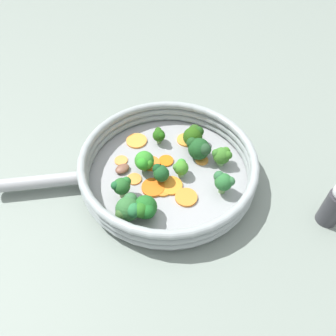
{
  "coord_description": "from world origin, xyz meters",
  "views": [
    {
      "loc": [
        -0.33,
        -0.3,
        0.54
      ],
      "look_at": [
        0.0,
        0.0,
        0.03
      ],
      "focal_mm": 35.0,
      "sensor_mm": 36.0,
      "label": 1
    }
  ],
  "objects_px": {
    "broccoli_floret_8": "(121,186)",
    "carrot_slice_8": "(171,186)",
    "mushroom_piece_0": "(122,169)",
    "carrot_slice_1": "(153,187)",
    "carrot_slice_3": "(202,160)",
    "carrot_slice_6": "(186,140)",
    "broccoli_floret_4": "(222,155)",
    "salt_shaker": "(336,204)",
    "carrot_slice_4": "(163,189)",
    "broccoli_floret_9": "(145,208)",
    "broccoli_floret_3": "(144,162)",
    "broccoli_floret_7": "(129,208)",
    "carrot_slice_0": "(121,160)",
    "broccoli_floret_2": "(181,167)",
    "broccoli_floret_5": "(223,181)",
    "carrot_slice_9": "(134,179)",
    "broccoli_floret_1": "(160,173)",
    "carrot_slice_5": "(166,161)",
    "broccoli_floret_6": "(159,135)",
    "broccoli_floret_10": "(199,149)",
    "carrot_slice_7": "(151,163)",
    "carrot_slice_2": "(137,141)",
    "carrot_slice_10": "(186,197)",
    "skillet": "(168,175)",
    "broccoli_floret_0": "(194,135)"
  },
  "relations": [
    {
      "from": "carrot_slice_0",
      "to": "carrot_slice_10",
      "type": "distance_m",
      "value": 0.17
    },
    {
      "from": "broccoli_floret_2",
      "to": "broccoli_floret_5",
      "type": "bearing_deg",
      "value": -74.65
    },
    {
      "from": "carrot_slice_1",
      "to": "carrot_slice_10",
      "type": "distance_m",
      "value": 0.07
    },
    {
      "from": "broccoli_floret_2",
      "to": "broccoli_floret_5",
      "type": "distance_m",
      "value": 0.09
    },
    {
      "from": "salt_shaker",
      "to": "carrot_slice_8",
      "type": "bearing_deg",
      "value": 119.59
    },
    {
      "from": "broccoli_floret_2",
      "to": "broccoli_floret_4",
      "type": "distance_m",
      "value": 0.09
    },
    {
      "from": "broccoli_floret_8",
      "to": "carrot_slice_8",
      "type": "bearing_deg",
      "value": -33.39
    },
    {
      "from": "broccoli_floret_6",
      "to": "broccoli_floret_9",
      "type": "xyz_separation_m",
      "value": [
        -0.16,
        -0.12,
        0.01
      ]
    },
    {
      "from": "carrot_slice_4",
      "to": "broccoli_floret_9",
      "type": "xyz_separation_m",
      "value": [
        -0.07,
        -0.02,
        0.03
      ]
    },
    {
      "from": "carrot_slice_7",
      "to": "broccoli_floret_0",
      "type": "relative_size",
      "value": 0.8
    },
    {
      "from": "carrot_slice_4",
      "to": "carrot_slice_0",
      "type": "bearing_deg",
      "value": 92.24
    },
    {
      "from": "carrot_slice_1",
      "to": "broccoli_floret_3",
      "type": "bearing_deg",
      "value": 64.79
    },
    {
      "from": "carrot_slice_8",
      "to": "broccoli_floret_5",
      "type": "distance_m",
      "value": 0.11
    },
    {
      "from": "carrot_slice_9",
      "to": "broccoli_floret_2",
      "type": "xyz_separation_m",
      "value": [
        0.08,
        -0.06,
        0.02
      ]
    },
    {
      "from": "carrot_slice_3",
      "to": "broccoli_floret_5",
      "type": "xyz_separation_m",
      "value": [
        -0.04,
        -0.08,
        0.03
      ]
    },
    {
      "from": "broccoli_floret_8",
      "to": "broccoli_floret_9",
      "type": "bearing_deg",
      "value": -93.15
    },
    {
      "from": "broccoli_floret_4",
      "to": "broccoli_floret_5",
      "type": "height_order",
      "value": "broccoli_floret_5"
    },
    {
      "from": "broccoli_floret_5",
      "to": "broccoli_floret_8",
      "type": "xyz_separation_m",
      "value": [
        -0.14,
        0.14,
        -0.0
      ]
    },
    {
      "from": "carrot_slice_7",
      "to": "broccoli_floret_3",
      "type": "height_order",
      "value": "broccoli_floret_3"
    },
    {
      "from": "broccoli_floret_3",
      "to": "broccoli_floret_8",
      "type": "height_order",
      "value": "broccoli_floret_3"
    },
    {
      "from": "carrot_slice_4",
      "to": "broccoli_floret_1",
      "type": "relative_size",
      "value": 0.9
    },
    {
      "from": "broccoli_floret_3",
      "to": "salt_shaker",
      "type": "height_order",
      "value": "salt_shaker"
    },
    {
      "from": "carrot_slice_6",
      "to": "mushroom_piece_0",
      "type": "relative_size",
      "value": 1.34
    },
    {
      "from": "broccoli_floret_6",
      "to": "skillet",
      "type": "bearing_deg",
      "value": -124.68
    },
    {
      "from": "carrot_slice_6",
      "to": "carrot_slice_9",
      "type": "relative_size",
      "value": 1.41
    },
    {
      "from": "carrot_slice_8",
      "to": "mushroom_piece_0",
      "type": "xyz_separation_m",
      "value": [
        -0.04,
        0.1,
        0.0
      ]
    },
    {
      "from": "carrot_slice_4",
      "to": "carrot_slice_7",
      "type": "relative_size",
      "value": 0.93
    },
    {
      "from": "carrot_slice_7",
      "to": "broccoli_floret_8",
      "type": "bearing_deg",
      "value": -169.37
    },
    {
      "from": "broccoli_floret_4",
      "to": "salt_shaker",
      "type": "distance_m",
      "value": 0.23
    },
    {
      "from": "carrot_slice_9",
      "to": "broccoli_floret_9",
      "type": "height_order",
      "value": "broccoli_floret_9"
    },
    {
      "from": "broccoli_floret_2",
      "to": "broccoli_floret_9",
      "type": "relative_size",
      "value": 0.76
    },
    {
      "from": "carrot_slice_5",
      "to": "broccoli_floret_8",
      "type": "distance_m",
      "value": 0.13
    },
    {
      "from": "carrot_slice_5",
      "to": "broccoli_floret_1",
      "type": "distance_m",
      "value": 0.06
    },
    {
      "from": "broccoli_floret_7",
      "to": "carrot_slice_0",
      "type": "bearing_deg",
      "value": 54.86
    },
    {
      "from": "carrot_slice_10",
      "to": "salt_shaker",
      "type": "distance_m",
      "value": 0.27
    },
    {
      "from": "carrot_slice_1",
      "to": "carrot_slice_3",
      "type": "xyz_separation_m",
      "value": [
        0.13,
        -0.02,
        -0.0
      ]
    },
    {
      "from": "carrot_slice_6",
      "to": "carrot_slice_10",
      "type": "relative_size",
      "value": 0.97
    },
    {
      "from": "carrot_slice_1",
      "to": "broccoli_floret_1",
      "type": "height_order",
      "value": "broccoli_floret_1"
    },
    {
      "from": "carrot_slice_2",
      "to": "carrot_slice_9",
      "type": "height_order",
      "value": "carrot_slice_2"
    },
    {
      "from": "carrot_slice_6",
      "to": "salt_shaker",
      "type": "bearing_deg",
      "value": -85.13
    },
    {
      "from": "carrot_slice_0",
      "to": "carrot_slice_8",
      "type": "bearing_deg",
      "value": -79.9
    },
    {
      "from": "broccoli_floret_2",
      "to": "broccoli_floret_10",
      "type": "distance_m",
      "value": 0.06
    },
    {
      "from": "carrot_slice_5",
      "to": "carrot_slice_6",
      "type": "distance_m",
      "value": 0.08
    },
    {
      "from": "carrot_slice_6",
      "to": "carrot_slice_9",
      "type": "xyz_separation_m",
      "value": [
        -0.16,
        0.0,
        -0.0
      ]
    },
    {
      "from": "carrot_slice_1",
      "to": "broccoli_floret_6",
      "type": "relative_size",
      "value": 1.3
    },
    {
      "from": "carrot_slice_9",
      "to": "broccoli_floret_8",
      "type": "height_order",
      "value": "broccoli_floret_8"
    },
    {
      "from": "carrot_slice_0",
      "to": "broccoli_floret_3",
      "type": "height_order",
      "value": "broccoli_floret_3"
    },
    {
      "from": "carrot_slice_5",
      "to": "broccoli_floret_4",
      "type": "bearing_deg",
      "value": -50.57
    },
    {
      "from": "salt_shaker",
      "to": "skillet",
      "type": "bearing_deg",
      "value": 113.52
    },
    {
      "from": "skillet",
      "to": "broccoli_floret_8",
      "type": "height_order",
      "value": "broccoli_floret_8"
    }
  ]
}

